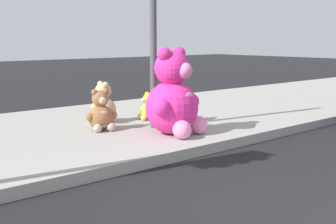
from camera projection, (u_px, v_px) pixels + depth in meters
The scene contains 7 objects.
sidewalk at pixel (75, 133), 7.31m from camera, with size 28.00×4.40×0.15m, color #9E9B93.
sign_pole at pixel (153, 22), 7.06m from camera, with size 0.56×0.11×3.20m.
plush_pink_large at pixel (174, 100), 6.76m from camera, with size 1.00×0.93×1.32m.
plush_brown at pixel (101, 114), 7.09m from camera, with size 0.50×0.47×0.66m.
plush_yellow at pixel (148, 109), 8.04m from camera, with size 0.35×0.37×0.49m.
plush_red at pixel (177, 108), 7.79m from camera, with size 0.48×0.45×0.64m.
plush_tan at pixel (102, 106), 7.76m from camera, with size 0.49×0.55×0.72m.
Camera 1 is at (-3.52, -1.21, 1.60)m, focal length 47.95 mm.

